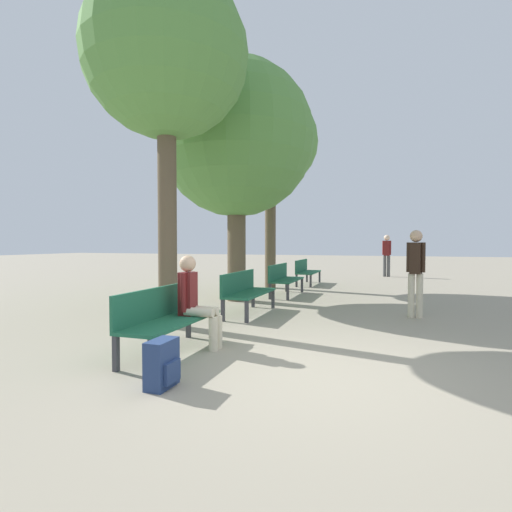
{
  "coord_description": "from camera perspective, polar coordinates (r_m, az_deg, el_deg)",
  "views": [
    {
      "loc": [
        0.8,
        -4.23,
        1.42
      ],
      "look_at": [
        -2.24,
        4.71,
        1.1
      ],
      "focal_mm": 28.0,
      "sensor_mm": 36.0,
      "label": 1
    }
  ],
  "objects": [
    {
      "name": "bench_row_2",
      "position": [
        10.74,
        3.96,
        -3.06
      ],
      "size": [
        0.55,
        1.75,
        0.84
      ],
      "color": "#1E6042",
      "rests_on": "ground_plane"
    },
    {
      "name": "pedestrian_near",
      "position": [
        17.44,
        18.17,
        0.45
      ],
      "size": [
        0.35,
        0.24,
        1.74
      ],
      "color": "#4C4C4C",
      "rests_on": "ground_plane"
    },
    {
      "name": "tree_row_0",
      "position": [
        7.55,
        -12.71,
        25.9
      ],
      "size": [
        2.75,
        2.75,
        5.91
      ],
      "color": "brown",
      "rests_on": "ground_plane"
    },
    {
      "name": "bench_row_0",
      "position": [
        5.31,
        -12.71,
        -8.26
      ],
      "size": [
        0.55,
        1.75,
        0.84
      ],
      "color": "#1E6042",
      "rests_on": "ground_plane"
    },
    {
      "name": "backpack",
      "position": [
        4.14,
        -13.24,
        -14.79
      ],
      "size": [
        0.24,
        0.36,
        0.47
      ],
      "color": "navy",
      "rests_on": "ground_plane"
    },
    {
      "name": "bench_row_1",
      "position": [
        7.94,
        -1.5,
        -4.82
      ],
      "size": [
        0.55,
        1.75,
        0.84
      ],
      "color": "#1E6042",
      "rests_on": "ground_plane"
    },
    {
      "name": "person_seated",
      "position": [
        5.46,
        -8.67,
        -6.06
      ],
      "size": [
        0.58,
        0.33,
        1.25
      ],
      "color": "beige",
      "rests_on": "ground_plane"
    },
    {
      "name": "bench_row_3",
      "position": [
        13.6,
        7.13,
        -2.02
      ],
      "size": [
        0.55,
        1.75,
        0.84
      ],
      "color": "#1E6042",
      "rests_on": "ground_plane"
    },
    {
      "name": "ground_plane",
      "position": [
        4.54,
        7.96,
        -16.32
      ],
      "size": [
        80.0,
        80.0,
        0.0
      ],
      "primitive_type": "plane",
      "color": "gray"
    },
    {
      "name": "tree_row_1",
      "position": [
        10.06,
        -2.82,
        16.24
      ],
      "size": [
        3.76,
        3.76,
        5.81
      ],
      "color": "brown",
      "rests_on": "ground_plane"
    },
    {
      "name": "tree_row_2",
      "position": [
        12.84,
        2.08,
        15.82
      ],
      "size": [
        2.94,
        2.94,
        6.01
      ],
      "color": "brown",
      "rests_on": "ground_plane"
    },
    {
      "name": "pedestrian_mid",
      "position": [
        8.08,
        21.86,
        -1.56
      ],
      "size": [
        0.33,
        0.27,
        1.65
      ],
      "color": "beige",
      "rests_on": "ground_plane"
    }
  ]
}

